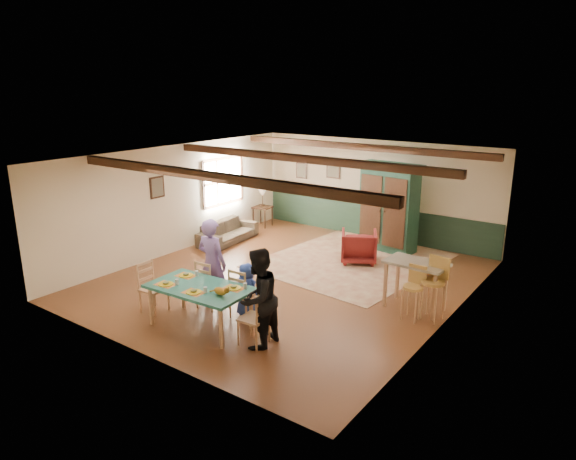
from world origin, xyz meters
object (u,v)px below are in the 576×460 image
Objects in this scene: table_lamp at (262,197)px; dining_chair_far_left at (210,284)px; dining_chair_far_right at (244,293)px; person_man at (212,263)px; sofa at (228,231)px; dining_table at (200,307)px; person_woman at (258,298)px; counter_table at (415,285)px; cat at (220,290)px; bar_stool_left at (413,294)px; bar_stool_right at (433,289)px; dining_chair_end_left at (153,288)px; dining_chair_end_right at (254,317)px; end_table at (263,216)px; person_child at (246,290)px; armoire at (389,207)px; armchair at (359,246)px.

dining_chair_far_left is at bearing -61.41° from table_lamp.
dining_chair_far_left and dining_chair_far_right have the same top height.
person_man is 0.91× the size of sofa.
person_woman is (1.26, 0.07, 0.45)m from dining_table.
person_man reaches higher than counter_table.
cat is at bearing -81.87° from person_woman.
bar_stool_left is (0.14, -0.47, 0.03)m from counter_table.
counter_table is (2.39, 2.16, -0.01)m from dining_chair_far_right.
cat is at bearing -144.85° from sofa.
person_man reaches higher than bar_stool_left.
sofa is (-3.41, 3.34, -0.20)m from dining_chair_far_right.
table_lamp is at bearing 153.88° from counter_table.
counter_table is at bearing -107.25° from sofa.
cat is 0.31× the size of bar_stool_right.
dining_table is at bearing -90.00° from dining_chair_end_left.
dining_chair_far_right is 1.05m from dining_chair_end_right.
dining_chair_far_right reaches higher than end_table.
armoire reaches higher than person_child.
dining_chair_far_right is 1.00× the size of dining_chair_end_right.
table_lamp is (-2.81, 5.15, 0.41)m from dining_chair_far_left.
bar_stool_left is at bearing -29.02° from end_table.
dining_chair_end_right is at bearing -139.54° from sofa.
person_woman is (2.41, 0.13, 0.35)m from dining_chair_end_left.
bar_stool_right reaches higher than dining_chair_end_right.
armchair is at bearing 86.24° from cat.
dining_chair_end_left is 5.12m from bar_stool_right.
armchair is at bearing 82.42° from dining_table.
dining_chair_far_left is 5.42m from armoire.
end_table is (-3.61, 5.03, -0.20)m from person_child.
dining_chair_far_left is 1.00× the size of dining_chair_end_right.
table_lamp is 0.48× the size of bar_stool_right.
sofa is at bearing -54.69° from person_man.
dining_chair_end_right is at bearing 136.17° from dining_chair_far_right.
table_lamp is at bearing 153.52° from bar_stool_left.
armoire reaches higher than bar_stool_left.
armoire is (0.40, 5.20, 0.64)m from dining_chair_far_right.
cat is 7.04m from table_lamp.
armoire is 2.24× the size of bar_stool_left.
dining_chair_end_right is 1.57× the size of end_table.
dining_chair_end_right is at bearing 9.46° from cat.
table_lamp reaches higher than sofa.
armoire is (-0.39, 5.89, 0.64)m from dining_chair_end_right.
person_child is 4.72m from sofa.
armchair is (0.26, 3.93, -0.09)m from dining_chair_far_right.
armoire reaches higher than dining_chair_end_left.
dining_chair_end_left is 0.85× the size of counter_table.
table_lamp reaches higher than dining_table.
person_child is at bearing -139.51° from sofa.
armchair is 3.27m from bar_stool_right.
dining_chair_far_right is at bearing 63.92° from dining_table.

